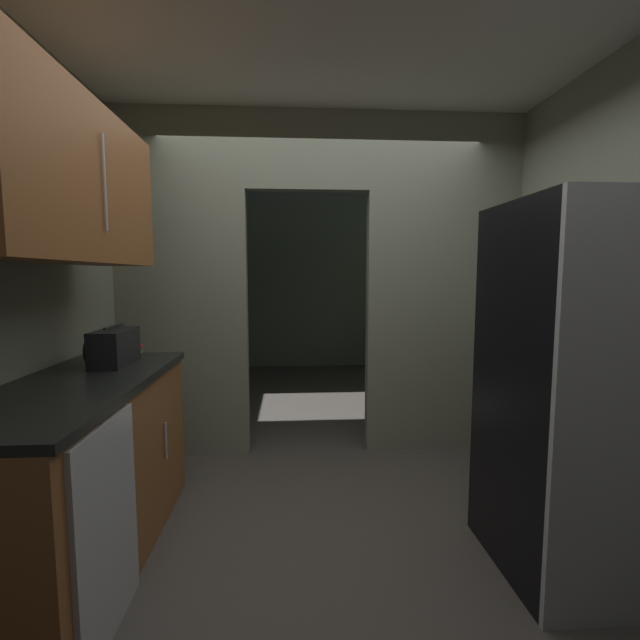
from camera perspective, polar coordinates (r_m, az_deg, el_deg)
The scene contains 10 objects.
ground at distance 2.73m, azimuth 2.16°, elevation -26.38°, with size 20.00×20.00×0.00m, color #47423D.
kitchen_overhead_slab at distance 2.98m, azimuth 1.52°, elevation 31.71°, with size 3.63×6.53×0.06m, color silver.
kitchen_partition at distance 3.57m, azimuth 0.68°, elevation 5.88°, with size 3.23×0.12×2.73m.
adjoining_room_shell at distance 5.84m, azimuth -1.39°, elevation 4.95°, with size 3.23×3.50×2.73m.
refrigerator at distance 2.50m, azimuth 31.30°, elevation -7.85°, with size 0.80×0.80×1.80m.
lower_cabinet_run at distance 2.60m, azimuth -28.54°, elevation -17.12°, with size 0.64×1.64×0.94m.
dishwasher at distance 2.12m, azimuth -25.78°, elevation -23.36°, with size 0.02×0.56×0.88m.
upper_cabinet_counterside at distance 2.45m, azimuth -30.21°, elevation 15.21°, with size 0.36×1.47×0.75m.
boombox at distance 2.80m, azimuth -25.13°, elevation -3.20°, with size 0.18×0.37×0.23m.
book_stack at distance 3.12m, azimuth -23.27°, elevation -3.61°, with size 0.14×0.17×0.06m.
Camera 1 is at (-0.24, -2.30, 1.45)m, focal length 24.69 mm.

